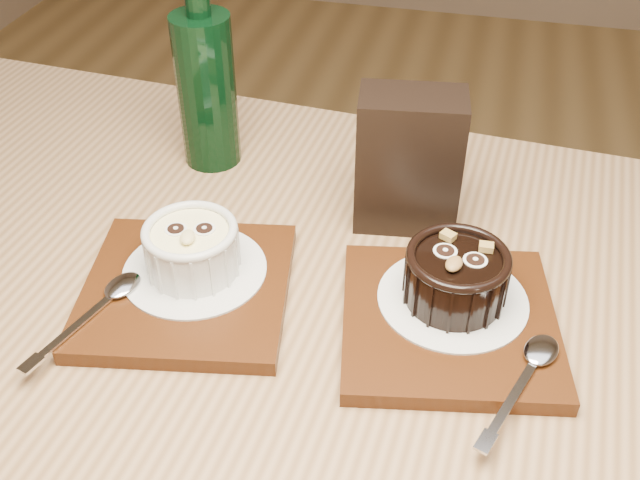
% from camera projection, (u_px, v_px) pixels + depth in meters
% --- Properties ---
extents(table, '(1.26, 0.89, 0.75)m').
position_uv_depth(table, '(280.00, 416.00, 0.68)').
color(table, brown).
rests_on(table, ground).
extents(tray_left, '(0.21, 0.21, 0.01)m').
position_uv_depth(tray_left, '(187.00, 289.00, 0.67)').
color(tray_left, '#45200B').
rests_on(tray_left, table).
extents(doily_left, '(0.13, 0.13, 0.00)m').
position_uv_depth(doily_left, '(195.00, 270.00, 0.68)').
color(doily_left, silver).
rests_on(doily_left, tray_left).
extents(ramekin_white, '(0.08, 0.08, 0.05)m').
position_uv_depth(ramekin_white, '(192.00, 247.00, 0.66)').
color(ramekin_white, silver).
rests_on(ramekin_white, doily_left).
extents(spoon_left, '(0.06, 0.14, 0.01)m').
position_uv_depth(spoon_left, '(94.00, 309.00, 0.63)').
color(spoon_left, silver).
rests_on(spoon_left, tray_left).
extents(tray_right, '(0.21, 0.21, 0.01)m').
position_uv_depth(tray_right, '(449.00, 322.00, 0.64)').
color(tray_right, '#45200B').
rests_on(tray_right, table).
extents(doily_right, '(0.13, 0.13, 0.00)m').
position_uv_depth(doily_right, '(452.00, 299.00, 0.65)').
color(doily_right, silver).
rests_on(doily_right, tray_right).
extents(ramekin_dark, '(0.09, 0.09, 0.05)m').
position_uv_depth(ramekin_dark, '(456.00, 274.00, 0.63)').
color(ramekin_dark, black).
rests_on(ramekin_dark, doily_right).
extents(spoon_right, '(0.07, 0.13, 0.01)m').
position_uv_depth(spoon_right, '(524.00, 378.00, 0.57)').
color(spoon_right, silver).
rests_on(spoon_right, tray_right).
extents(condiment_stand, '(0.11, 0.07, 0.14)m').
position_uv_depth(condiment_stand, '(409.00, 161.00, 0.72)').
color(condiment_stand, black).
rests_on(condiment_stand, table).
extents(green_bottle, '(0.06, 0.06, 0.24)m').
position_uv_depth(green_bottle, '(206.00, 85.00, 0.80)').
color(green_bottle, black).
rests_on(green_bottle, table).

